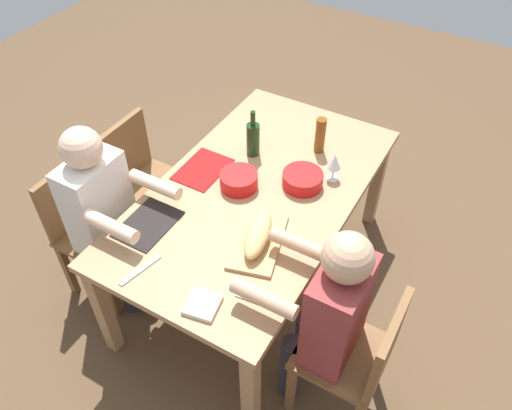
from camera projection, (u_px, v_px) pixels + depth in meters
name	position (u px, v px, depth m)	size (l,w,h in m)	color
ground_plane	(256.00, 275.00, 3.26)	(8.00, 8.00, 0.00)	brown
dining_table	(256.00, 201.00, 2.79)	(1.78, 1.01, 0.74)	#A87F56
chair_far_center	(143.00, 176.00, 3.21)	(0.40, 0.40, 0.85)	brown
chair_far_left	(88.00, 225.00, 2.91)	(0.40, 0.40, 0.85)	brown
diner_far_left	(105.00, 210.00, 2.69)	(0.41, 0.53, 1.20)	#2D2D38
chair_near_left	(360.00, 356.00, 2.32)	(0.40, 0.40, 0.85)	brown
diner_near_left	(328.00, 312.00, 2.24)	(0.41, 0.53, 1.20)	#2D2D38
serving_bowl_fruit	(239.00, 179.00, 2.73)	(0.21, 0.21, 0.09)	red
serving_bowl_greens	(303.00, 179.00, 2.74)	(0.22, 0.22, 0.08)	red
cutting_board	(258.00, 242.00, 2.46)	(0.40, 0.22, 0.02)	tan
bread_loaf	(258.00, 234.00, 2.42)	(0.32, 0.11, 0.09)	tan
wine_bottle	(253.00, 138.00, 2.89)	(0.08, 0.08, 0.29)	#193819
beer_bottle	(320.00, 135.00, 2.91)	(0.06, 0.06, 0.22)	brown
wine_glass	(334.00, 162.00, 2.73)	(0.08, 0.08, 0.17)	silver
placemat_far_center	(203.00, 169.00, 2.86)	(0.32, 0.23, 0.01)	maroon
placemat_far_left	(148.00, 224.00, 2.56)	(0.32, 0.23, 0.01)	black
fork_near_left	(253.00, 301.00, 2.22)	(0.02, 0.17, 0.01)	silver
carving_knife	(140.00, 270.00, 2.35)	(0.23, 0.02, 0.01)	silver
napkin_stack	(202.00, 305.00, 2.20)	(0.14, 0.14, 0.02)	white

